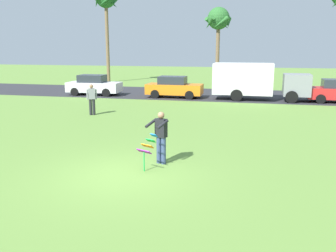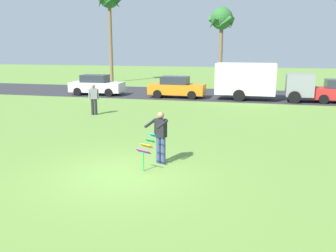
% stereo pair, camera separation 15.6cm
% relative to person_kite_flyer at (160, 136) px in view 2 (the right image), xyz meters
% --- Properties ---
extents(ground_plane, '(120.00, 120.00, 0.00)m').
position_rel_person_kite_flyer_xyz_m(ground_plane, '(-0.86, -1.30, -0.95)').
color(ground_plane, olive).
extents(road_strip, '(120.00, 8.00, 0.01)m').
position_rel_person_kite_flyer_xyz_m(road_strip, '(-0.86, 18.03, -0.95)').
color(road_strip, '#2D2D33').
rests_on(road_strip, ground).
extents(person_kite_flyer, '(0.70, 0.76, 1.73)m').
position_rel_person_kite_flyer_xyz_m(person_kite_flyer, '(0.00, 0.00, 0.00)').
color(person_kite_flyer, '#384772').
rests_on(person_kite_flyer, ground).
extents(kite_held, '(0.59, 0.72, 1.11)m').
position_rel_person_kite_flyer_xyz_m(kite_held, '(-0.25, -0.69, -0.21)').
color(kite_held, blue).
rests_on(kite_held, ground).
extents(parked_car_white, '(4.24, 1.91, 1.60)m').
position_rel_person_kite_flyer_xyz_m(parked_car_white, '(-9.41, 15.62, -0.18)').
color(parked_car_white, white).
rests_on(parked_car_white, ground).
extents(parked_car_orange, '(4.23, 1.89, 1.60)m').
position_rel_person_kite_flyer_xyz_m(parked_car_orange, '(-2.87, 15.63, -0.18)').
color(parked_car_orange, orange).
rests_on(parked_car_orange, ground).
extents(parked_truck_grey_van, '(6.74, 2.22, 2.62)m').
position_rel_person_kite_flyer_xyz_m(parked_truck_grey_van, '(3.04, 15.63, 0.46)').
color(parked_truck_grey_van, gray).
rests_on(parked_truck_grey_van, ground).
extents(palm_tree_left_near, '(2.58, 2.71, 9.82)m').
position_rel_person_kite_flyer_xyz_m(palm_tree_left_near, '(-12.37, 26.02, 7.34)').
color(palm_tree_left_near, brown).
rests_on(palm_tree_left_near, ground).
extents(palm_tree_right_near, '(2.58, 2.71, 7.46)m').
position_rel_person_kite_flyer_xyz_m(palm_tree_right_near, '(-0.50, 24.80, 5.17)').
color(palm_tree_right_near, brown).
rests_on(palm_tree_right_near, ground).
extents(person_walker_near, '(0.52, 0.36, 1.73)m').
position_rel_person_kite_flyer_xyz_m(person_walker_near, '(-5.88, 7.57, -0.02)').
color(person_walker_near, '#26262B').
rests_on(person_walker_near, ground).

